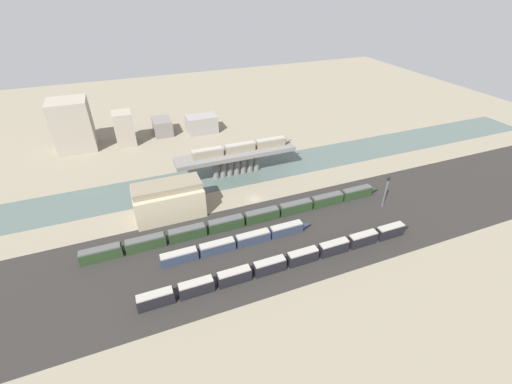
# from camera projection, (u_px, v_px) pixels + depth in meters

# --- Properties ---
(ground_plane) EXTENTS (400.00, 400.00, 0.00)m
(ground_plane) POSITION_uv_depth(u_px,v_px,m) (254.00, 199.00, 129.63)
(ground_plane) COLOR gray
(railbed_yard) EXTENTS (280.00, 42.00, 0.01)m
(railbed_yard) POSITION_uv_depth(u_px,v_px,m) (281.00, 237.00, 110.87)
(railbed_yard) COLOR #282623
(railbed_yard) RESTS_ON ground
(river_water) EXTENTS (320.00, 21.05, 0.01)m
(river_water) POSITION_uv_depth(u_px,v_px,m) (237.00, 174.00, 145.78)
(river_water) COLOR #4C5B56
(river_water) RESTS_ON ground
(bridge) EXTENTS (50.39, 9.35, 10.13)m
(bridge) POSITION_uv_depth(u_px,v_px,m) (236.00, 158.00, 141.64)
(bridge) COLOR slate
(bridge) RESTS_ON ground
(train_on_bridge) EXTENTS (44.31, 2.87, 3.54)m
(train_on_bridge) POSITION_uv_depth(u_px,v_px,m) (244.00, 147.00, 140.41)
(train_on_bridge) COLOR gray
(train_on_bridge) RESTS_ON bridge
(train_yard_near) EXTENTS (86.87, 2.72, 4.17)m
(train_yard_near) POSITION_uv_depth(u_px,v_px,m) (290.00, 260.00, 99.04)
(train_yard_near) COLOR black
(train_yard_near) RESTS_ON ground
(train_yard_mid) EXTENTS (49.93, 2.80, 3.60)m
(train_yard_mid) POSITION_uv_depth(u_px,v_px,m) (240.00, 241.00, 106.45)
(train_yard_mid) COLOR #2D384C
(train_yard_mid) RESTS_ON ground
(train_yard_far) EXTENTS (106.94, 2.95, 4.03)m
(train_yard_far) POSITION_uv_depth(u_px,v_px,m) (248.00, 219.00, 115.89)
(train_yard_far) COLOR #23381E
(train_yard_far) RESTS_ON ground
(warehouse_building) EXTENTS (23.32, 12.65, 12.57)m
(warehouse_building) POSITION_uv_depth(u_px,v_px,m) (169.00, 200.00, 118.36)
(warehouse_building) COLOR tan
(warehouse_building) RESTS_ON ground
(signal_tower) EXTENTS (1.00, 0.77, 12.43)m
(signal_tower) POSITION_uv_depth(u_px,v_px,m) (385.00, 192.00, 121.90)
(signal_tower) COLOR #4C4C51
(signal_tower) RESTS_ON ground
(city_block_far_left) EXTENTS (16.90, 15.66, 23.80)m
(city_block_far_left) POSITION_uv_depth(u_px,v_px,m) (73.00, 125.00, 160.44)
(city_block_far_left) COLOR gray
(city_block_far_left) RESTS_ON ground
(city_block_left) EXTENTS (8.88, 10.33, 16.31)m
(city_block_left) POSITION_uv_depth(u_px,v_px,m) (124.00, 128.00, 166.83)
(city_block_left) COLOR gray
(city_block_left) RESTS_ON ground
(city_block_center) EXTENTS (9.13, 13.02, 8.04)m
(city_block_center) POSITION_uv_depth(u_px,v_px,m) (162.00, 126.00, 179.69)
(city_block_center) COLOR slate
(city_block_center) RESTS_ON ground
(city_block_right) EXTENTS (15.52, 10.14, 8.96)m
(city_block_right) POSITION_uv_depth(u_px,v_px,m) (202.00, 124.00, 181.40)
(city_block_right) COLOR gray
(city_block_right) RESTS_ON ground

